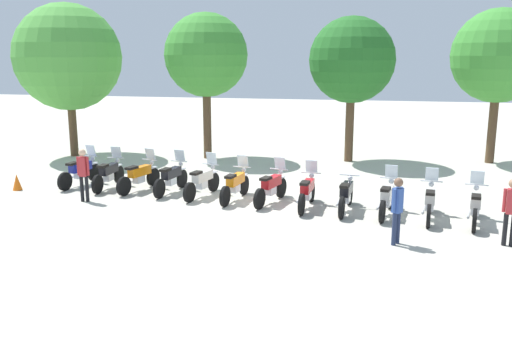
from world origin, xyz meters
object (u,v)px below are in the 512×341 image
at_px(motorcycle_1, 109,173).
at_px(motorcycle_4, 202,181).
at_px(person_2, 511,207).
at_px(person_1, 397,206).
at_px(motorcycle_8, 346,195).
at_px(tree_0, 68,57).
at_px(motorcycle_0, 80,171).
at_px(traffic_cone, 17,182).
at_px(motorcycle_2, 140,176).
at_px(motorcycle_9, 387,198).
at_px(motorcycle_6, 271,187).
at_px(motorcycle_3, 171,177).
at_px(person_0, 83,171).
at_px(tree_1, 206,56).
at_px(motorcycle_11, 475,205).
at_px(tree_2, 352,60).
at_px(motorcycle_10, 430,201).
at_px(tree_3, 499,56).
at_px(motorcycle_5, 235,184).
at_px(motorcycle_7, 307,191).

distance_m(motorcycle_1, motorcycle_4, 3.54).
bearing_deg(person_2, person_1, 108.75).
bearing_deg(motorcycle_8, tree_0, 68.84).
relative_size(motorcycle_0, traffic_cone, 3.95).
bearing_deg(traffic_cone, motorcycle_2, 11.19).
xyz_separation_m(motorcycle_0, motorcycle_9, (10.51, -1.50, 0.00)).
height_order(motorcycle_6, person_2, person_2).
distance_m(motorcycle_3, person_0, 2.85).
relative_size(tree_1, traffic_cone, 11.52).
distance_m(person_1, person_2, 2.70).
bearing_deg(motorcycle_11, motorcycle_3, 90.71).
height_order(motorcycle_3, person_0, person_0).
bearing_deg(tree_2, person_1, -81.54).
distance_m(motorcycle_4, motorcycle_11, 8.27).
relative_size(motorcycle_10, person_1, 1.31).
distance_m(person_1, tree_3, 12.69).
xyz_separation_m(motorcycle_8, tree_3, (5.71, 8.71, 3.97)).
relative_size(motorcycle_4, tree_0, 0.32).
xyz_separation_m(motorcycle_8, person_1, (1.32, -2.68, 0.47)).
bearing_deg(motorcycle_5, traffic_cone, 101.01).
xyz_separation_m(motorcycle_1, tree_2, (7.94, 6.63, 3.79)).
bearing_deg(motorcycle_8, motorcycle_4, 86.88).
bearing_deg(traffic_cone, motorcycle_3, 8.27).
bearing_deg(motorcycle_0, person_0, -137.45).
xyz_separation_m(motorcycle_0, motorcycle_8, (9.34, -1.34, -0.01)).
bearing_deg(motorcycle_3, motorcycle_1, 95.13).
distance_m(motorcycle_0, motorcycle_4, 4.71).
bearing_deg(person_0, person_2, -101.13).
distance_m(person_0, tree_3, 17.02).
xyz_separation_m(motorcycle_9, person_2, (2.81, -2.06, 0.45)).
relative_size(motorcycle_3, motorcycle_6, 1.02).
relative_size(tree_1, tree_3, 0.98).
relative_size(motorcycle_10, motorcycle_11, 1.01).
height_order(motorcycle_7, person_0, person_0).
height_order(motorcycle_0, tree_2, tree_2).
height_order(motorcycle_3, traffic_cone, motorcycle_3).
bearing_deg(person_1, motorcycle_10, 99.79).
height_order(motorcycle_1, tree_3, tree_3).
bearing_deg(motorcycle_7, traffic_cone, 93.70).
bearing_deg(motorcycle_7, motorcycle_5, 84.40).
bearing_deg(motorcycle_10, motorcycle_2, 88.48).
xyz_separation_m(motorcycle_2, motorcycle_3, (1.16, -0.05, 0.00)).
xyz_separation_m(motorcycle_6, motorcycle_10, (4.66, -0.78, 0.00)).
distance_m(motorcycle_9, tree_1, 11.39).
relative_size(motorcycle_2, motorcycle_11, 0.98).
distance_m(motorcycle_3, motorcycle_7, 4.76).
bearing_deg(motorcycle_1, motorcycle_6, -96.37).
height_order(motorcycle_8, motorcycle_10, motorcycle_10).
bearing_deg(person_2, tree_3, 0.33).
distance_m(motorcycle_1, person_0, 1.85).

